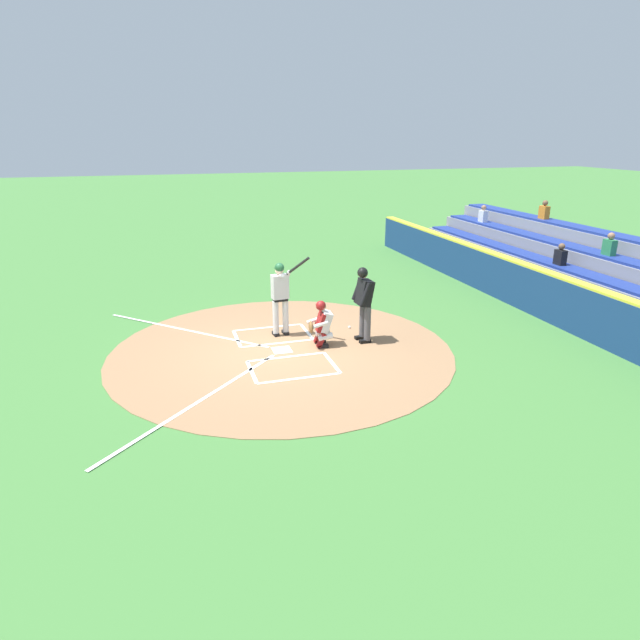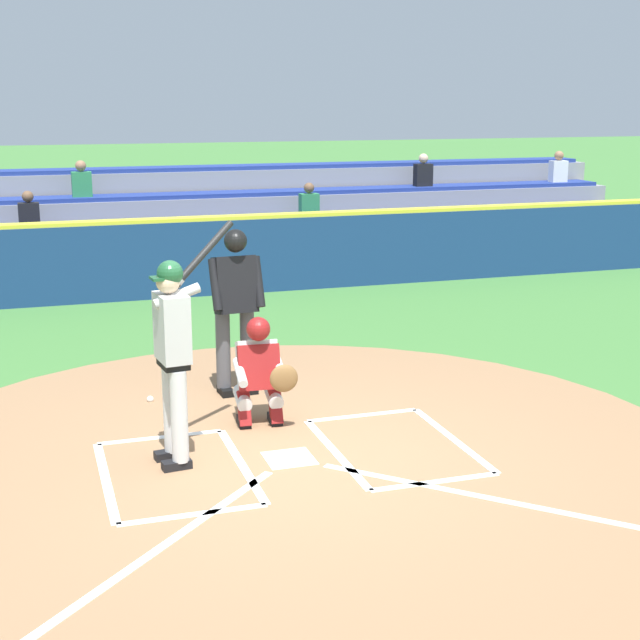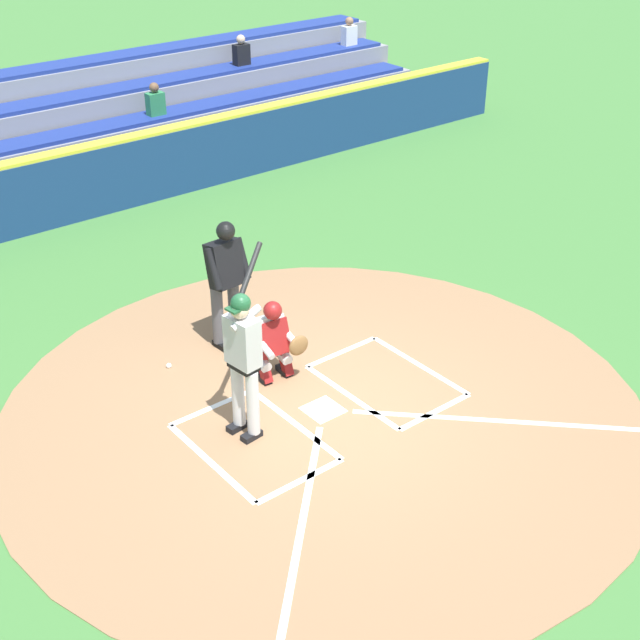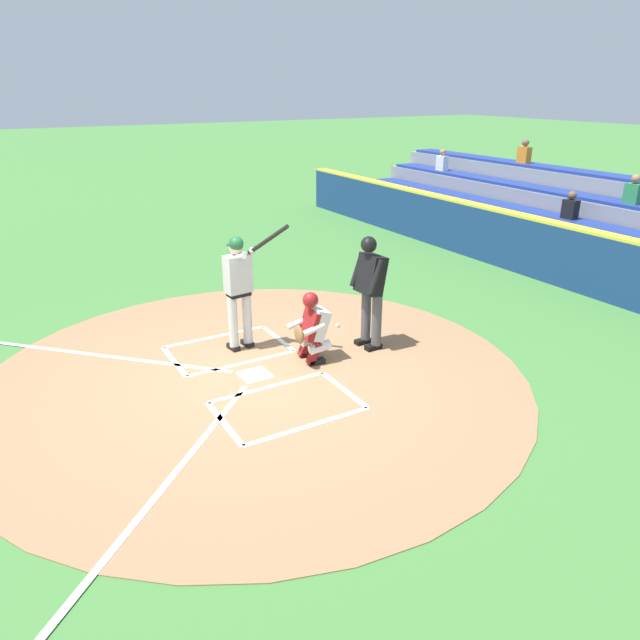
{
  "view_description": "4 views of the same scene",
  "coord_description": "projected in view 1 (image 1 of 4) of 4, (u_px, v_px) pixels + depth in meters",
  "views": [
    {
      "loc": [
        -11.78,
        2.61,
        4.87
      ],
      "look_at": [
        -0.42,
        -0.81,
        0.82
      ],
      "focal_mm": 30.91,
      "sensor_mm": 36.0,
      "label": 1
    },
    {
      "loc": [
        2.16,
        7.66,
        3.24
      ],
      "look_at": [
        -0.46,
        -0.51,
        1.17
      ],
      "focal_mm": 51.98,
      "sensor_mm": 36.0,
      "label": 2
    },
    {
      "loc": [
        5.71,
        7.07,
        6.45
      ],
      "look_at": [
        -0.19,
        -0.3,
        1.09
      ],
      "focal_mm": 50.31,
      "sensor_mm": 36.0,
      "label": 3
    },
    {
      "loc": [
        -7.33,
        3.12,
        4.03
      ],
      "look_at": [
        -0.38,
        -0.9,
        0.84
      ],
      "focal_mm": 33.4,
      "sensor_mm": 36.0,
      "label": 4
    }
  ],
  "objects": [
    {
      "name": "dirt_circle",
      "position": [
        282.0,
        350.0,
        12.96
      ],
      "size": [
        8.0,
        8.0,
        0.01
      ],
      "primitive_type": "cylinder",
      "color": "#99704C",
      "rests_on": "ground"
    },
    {
      "name": "home_plate_and_chalk",
      "position": [
        245.0,
        354.0,
        12.71
      ],
      "size": [
        7.93,
        4.91,
        0.01
      ],
      "color": "white",
      "rests_on": "dirt_circle"
    },
    {
      "name": "batter",
      "position": [
        281.0,
        294.0,
        13.56
      ],
      "size": [
        0.89,
        0.8,
        2.13
      ],
      "color": "silver",
      "rests_on": "ground"
    },
    {
      "name": "catcher",
      "position": [
        322.0,
        323.0,
        13.05
      ],
      "size": [
        0.59,
        0.64,
        1.13
      ],
      "color": "black",
      "rests_on": "ground"
    },
    {
      "name": "baseball",
      "position": [
        349.0,
        327.0,
        14.4
      ],
      "size": [
        0.07,
        0.07,
        0.07
      ],
      "primitive_type": "sphere",
      "color": "white",
      "rests_on": "ground"
    },
    {
      "name": "ground_plane",
      "position": [
        282.0,
        351.0,
        12.96
      ],
      "size": [
        120.0,
        120.0,
        0.0
      ],
      "primitive_type": "plane",
      "color": "#427A38"
    },
    {
      "name": "plate_umpire",
      "position": [
        364.0,
        299.0,
        13.19
      ],
      "size": [
        0.6,
        0.43,
        1.86
      ],
      "color": "#4C4C51",
      "rests_on": "ground"
    },
    {
      "name": "backstop_wall",
      "position": [
        553.0,
        298.0,
        14.79
      ],
      "size": [
        22.0,
        0.36,
        1.31
      ],
      "color": "navy",
      "rests_on": "ground"
    },
    {
      "name": "bleacher_stand",
      "position": [
        634.0,
        288.0,
        15.51
      ],
      "size": [
        20.0,
        3.4,
        2.55
      ],
      "color": "gray",
      "rests_on": "ground"
    }
  ]
}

